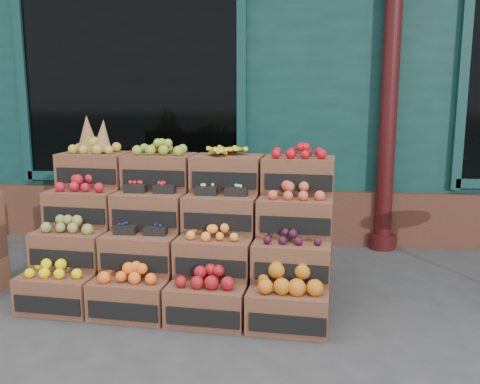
# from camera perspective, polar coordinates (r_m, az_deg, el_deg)

# --- Properties ---
(ground) EXTENTS (60.00, 60.00, 0.00)m
(ground) POSITION_cam_1_polar(r_m,az_deg,el_deg) (4.09, 1.71, -13.73)
(ground) COLOR #38383A
(ground) RESTS_ON ground
(shop_facade) EXTENTS (12.00, 6.24, 4.80)m
(shop_facade) POSITION_cam_1_polar(r_m,az_deg,el_deg) (8.85, 4.76, 15.34)
(shop_facade) COLOR #0F3531
(shop_facade) RESTS_ON ground
(crate_display) EXTENTS (2.45, 1.32, 1.49)m
(crate_display) POSITION_cam_1_polar(r_m,az_deg,el_deg) (4.47, -5.83, -5.31)
(crate_display) COLOR brown
(crate_display) RESTS_ON ground
(shopkeeper) EXTENTS (0.80, 0.61, 1.96)m
(shopkeeper) POSITION_cam_1_polar(r_m,az_deg,el_deg) (6.77, -12.01, 4.51)
(shopkeeper) COLOR #195826
(shopkeeper) RESTS_ON ground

